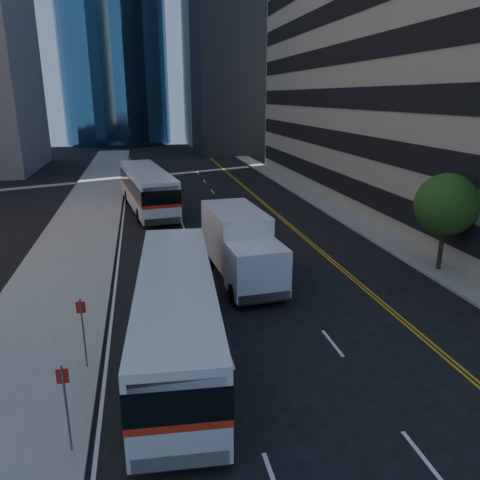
{
  "coord_description": "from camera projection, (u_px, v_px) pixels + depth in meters",
  "views": [
    {
      "loc": [
        -6.18,
        -12.7,
        8.95
      ],
      "look_at": [
        -2.07,
        6.82,
        2.8
      ],
      "focal_mm": 35.0,
      "sensor_mm": 36.0,
      "label": 1
    }
  ],
  "objects": [
    {
      "name": "bus_front",
      "position": [
        177.0,
        312.0,
        16.45
      ],
      "size": [
        3.39,
        11.98,
        3.05
      ],
      "rotation": [
        0.0,
        0.0,
        -0.07
      ],
      "color": "silver",
      "rests_on": "ground"
    },
    {
      "name": "box_truck",
      "position": [
        240.0,
        245.0,
        23.3
      ],
      "size": [
        3.02,
        7.42,
        3.47
      ],
      "rotation": [
        0.0,
        0.0,
        0.07
      ],
      "color": "silver",
      "rests_on": "ground"
    },
    {
      "name": "street_tree",
      "position": [
        447.0,
        205.0,
        23.91
      ],
      "size": [
        3.2,
        3.2,
        5.1
      ],
      "color": "#332114",
      "rests_on": "sidewalk_east"
    },
    {
      "name": "sidewalk_east",
      "position": [
        321.0,
        202.0,
        40.86
      ],
      "size": [
        2.0,
        90.0,
        0.15
      ],
      "primitive_type": "cube",
      "color": "gray",
      "rests_on": "ground"
    },
    {
      "name": "bus_rear",
      "position": [
        147.0,
        188.0,
        37.95
      ],
      "size": [
        4.53,
        13.02,
        3.29
      ],
      "rotation": [
        0.0,
        0.0,
        0.14
      ],
      "color": "silver",
      "rests_on": "ground"
    },
    {
      "name": "sidewalk_west",
      "position": [
        89.0,
        213.0,
        37.01
      ],
      "size": [
        5.0,
        90.0,
        0.15
      ],
      "primitive_type": "cube",
      "color": "gray",
      "rests_on": "ground"
    },
    {
      "name": "ground",
      "position": [
        342.0,
        374.0,
        15.73
      ],
      "size": [
        160.0,
        160.0,
        0.0
      ],
      "primitive_type": "plane",
      "color": "black",
      "rests_on": "ground"
    }
  ]
}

